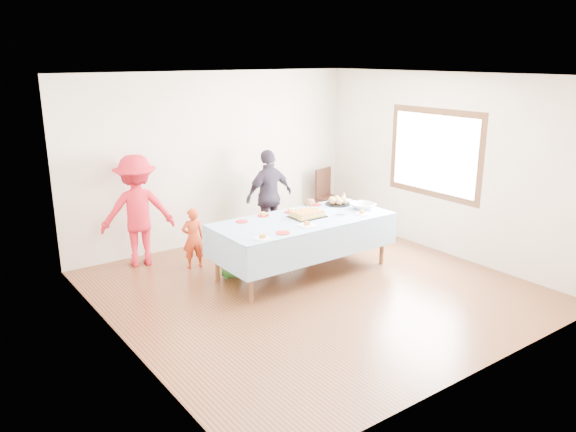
% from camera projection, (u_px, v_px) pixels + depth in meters
% --- Properties ---
extents(ground, '(5.00, 5.00, 0.00)m').
position_uv_depth(ground, '(313.00, 288.00, 7.32)').
color(ground, '#4D2816').
rests_on(ground, ground).
extents(room_walls, '(5.04, 5.04, 2.72)m').
position_uv_depth(room_walls, '(318.00, 153.00, 6.86)').
color(room_walls, '#C3B39F').
rests_on(room_walls, ground).
extents(party_table, '(2.50, 1.10, 0.78)m').
position_uv_depth(party_table, '(303.00, 222.00, 7.67)').
color(party_table, brown).
rests_on(party_table, ground).
extents(birthday_cake, '(0.47, 0.36, 0.08)m').
position_uv_depth(birthday_cake, '(307.00, 214.00, 7.71)').
color(birthday_cake, black).
rests_on(birthday_cake, party_table).
extents(rolls_tray, '(0.38, 0.38, 0.11)m').
position_uv_depth(rolls_tray, '(338.00, 201.00, 8.36)').
color(rolls_tray, black).
rests_on(rolls_tray, party_table).
extents(punch_bowl, '(0.35, 0.35, 0.09)m').
position_uv_depth(punch_bowl, '(363.00, 206.00, 8.12)').
color(punch_bowl, silver).
rests_on(punch_bowl, party_table).
extents(party_hat, '(0.09, 0.09, 0.15)m').
position_uv_depth(party_hat, '(344.00, 196.00, 8.56)').
color(party_hat, white).
rests_on(party_hat, party_table).
extents(fork_pile, '(0.24, 0.18, 0.07)m').
position_uv_depth(fork_pile, '(342.00, 212.00, 7.83)').
color(fork_pile, white).
rests_on(fork_pile, party_table).
extents(plate_red_far_a, '(0.16, 0.16, 0.01)m').
position_uv_depth(plate_red_far_a, '(242.00, 221.00, 7.50)').
color(plate_red_far_a, red).
rests_on(plate_red_far_a, party_table).
extents(plate_red_far_b, '(0.16, 0.16, 0.01)m').
position_uv_depth(plate_red_far_b, '(263.00, 216.00, 7.77)').
color(plate_red_far_b, red).
rests_on(plate_red_far_b, party_table).
extents(plate_red_far_c, '(0.17, 0.17, 0.01)m').
position_uv_depth(plate_red_far_c, '(290.00, 212.00, 7.95)').
color(plate_red_far_c, red).
rests_on(plate_red_far_c, party_table).
extents(plate_red_far_d, '(0.16, 0.16, 0.01)m').
position_uv_depth(plate_red_far_d, '(316.00, 205.00, 8.34)').
color(plate_red_far_d, red).
rests_on(plate_red_far_d, party_table).
extents(plate_red_near, '(0.18, 0.18, 0.01)m').
position_uv_depth(plate_red_near, '(283.00, 233.00, 7.02)').
color(plate_red_near, red).
rests_on(plate_red_near, party_table).
extents(plate_white_left, '(0.20, 0.20, 0.01)m').
position_uv_depth(plate_white_left, '(263.00, 238.00, 6.80)').
color(plate_white_left, white).
rests_on(plate_white_left, party_table).
extents(plate_white_mid, '(0.24, 0.24, 0.01)m').
position_uv_depth(plate_white_mid, '(307.00, 225.00, 7.33)').
color(plate_white_mid, white).
rests_on(plate_white_mid, party_table).
extents(plate_white_right, '(0.21, 0.21, 0.01)m').
position_uv_depth(plate_white_right, '(362.00, 214.00, 7.87)').
color(plate_white_right, white).
rests_on(plate_white_right, party_table).
extents(dining_chair, '(0.53, 0.53, 0.99)m').
position_uv_depth(dining_chair, '(328.00, 193.00, 10.00)').
color(dining_chair, black).
rests_on(dining_chair, ground).
extents(toddler_left, '(0.36, 0.28, 0.88)m').
position_uv_depth(toddler_left, '(193.00, 238.00, 7.91)').
color(toddler_left, '#B63616').
rests_on(toddler_left, ground).
extents(toddler_mid, '(0.44, 0.37, 0.78)m').
position_uv_depth(toddler_mid, '(231.00, 250.00, 7.58)').
color(toddler_mid, '#2E7426').
rests_on(toddler_mid, ground).
extents(toddler_right, '(0.51, 0.45, 0.88)m').
position_uv_depth(toddler_right, '(308.00, 227.00, 8.44)').
color(toddler_right, tan).
rests_on(toddler_right, ground).
extents(adult_left, '(1.15, 0.84, 1.60)m').
position_uv_depth(adult_left, '(137.00, 211.00, 7.95)').
color(adult_left, red).
rests_on(adult_left, ground).
extents(adult_right, '(0.90, 0.42, 1.50)m').
position_uv_depth(adult_right, '(269.00, 196.00, 9.01)').
color(adult_right, '#312A39').
rests_on(adult_right, ground).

